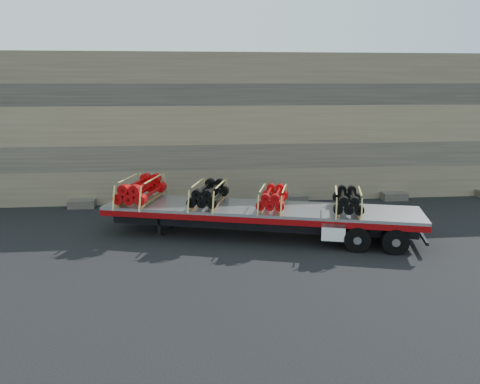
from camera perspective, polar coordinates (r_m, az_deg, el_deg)
The scene contains 7 objects.
ground at distance 17.99m, azimuth 3.57°, elevation -5.11°, with size 120.00×120.00×0.00m, color black.
rock_wall at distance 23.61m, azimuth 1.14°, elevation 7.99°, with size 44.00×3.00×7.00m, color #7A6B54.
trailer at distance 17.48m, azimuth 2.42°, elevation -3.65°, with size 11.62×2.24×1.16m, color #A5A7AD, non-canonical shape.
bundle_front at distance 18.39m, azimuth -11.98°, elevation 0.20°, with size 1.23×2.45×0.87m, color #B0090A, non-canonical shape.
bundle_midfront at distance 17.58m, azimuth -3.81°, elevation -0.30°, with size 1.10×2.19×0.78m, color black, non-canonical shape.
bundle_midrear at distance 17.17m, azimuth 4.03°, elevation -0.77°, with size 0.98×1.95×0.69m, color #B0090A, non-canonical shape.
bundle_rear at distance 17.11m, azimuth 12.99°, elevation -1.09°, with size 1.02×2.03×0.72m, color black, non-canonical shape.
Camera 1 is at (-2.81, -16.85, 5.65)m, focal length 35.00 mm.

